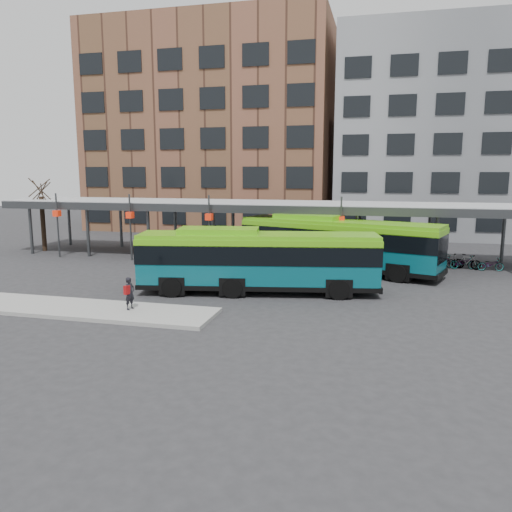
{
  "coord_description": "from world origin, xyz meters",
  "views": [
    {
      "loc": [
        8.42,
        -22.82,
        6.44
      ],
      "look_at": [
        1.88,
        3.47,
        1.8
      ],
      "focal_mm": 35.0,
      "sensor_mm": 36.0,
      "label": 1
    }
  ],
  "objects_px": {
    "bus_rear": "(337,242)",
    "bus_front": "(257,259)",
    "tree": "(43,221)",
    "pedestrian": "(130,293)"
  },
  "relations": [
    {
      "from": "tree",
      "to": "pedestrian",
      "type": "height_order",
      "value": "tree"
    },
    {
      "from": "bus_front",
      "to": "bus_rear",
      "type": "height_order",
      "value": "bus_rear"
    },
    {
      "from": "bus_rear",
      "to": "pedestrian",
      "type": "relative_size",
      "value": 8.9
    },
    {
      "from": "bus_rear",
      "to": "bus_front",
      "type": "bearing_deg",
      "value": -99.31
    },
    {
      "from": "tree",
      "to": "bus_rear",
      "type": "height_order",
      "value": "tree"
    },
    {
      "from": "bus_front",
      "to": "bus_rear",
      "type": "bearing_deg",
      "value": 52.02
    },
    {
      "from": "bus_rear",
      "to": "pedestrian",
      "type": "distance_m",
      "value": 14.77
    },
    {
      "from": "tree",
      "to": "pedestrian",
      "type": "bearing_deg",
      "value": -43.63
    },
    {
      "from": "bus_rear",
      "to": "pedestrian",
      "type": "height_order",
      "value": "bus_rear"
    },
    {
      "from": "bus_front",
      "to": "pedestrian",
      "type": "distance_m",
      "value": 7.08
    }
  ]
}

